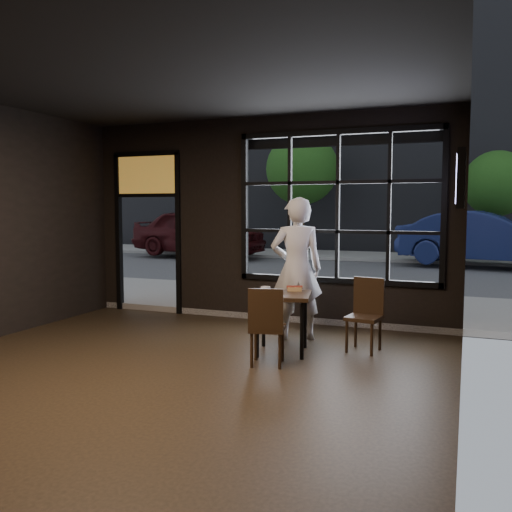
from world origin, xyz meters
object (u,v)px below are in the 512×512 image
at_px(cafe_table, 282,323).
at_px(navy_car, 483,238).
at_px(chair_near, 268,326).
at_px(man, 297,269).

relative_size(cafe_table, navy_car, 0.15).
xyz_separation_m(chair_near, navy_car, (2.53, 11.56, 0.45)).
relative_size(chair_near, navy_car, 0.19).
bearing_deg(man, cafe_table, 69.75).
bearing_deg(chair_near, cafe_table, -101.76).
distance_m(cafe_table, chair_near, 0.55).
bearing_deg(chair_near, man, -100.41).
xyz_separation_m(cafe_table, navy_car, (2.55, 11.01, 0.52)).
bearing_deg(chair_near, navy_car, -115.39).
xyz_separation_m(man, navy_car, (2.59, 10.26, -0.07)).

